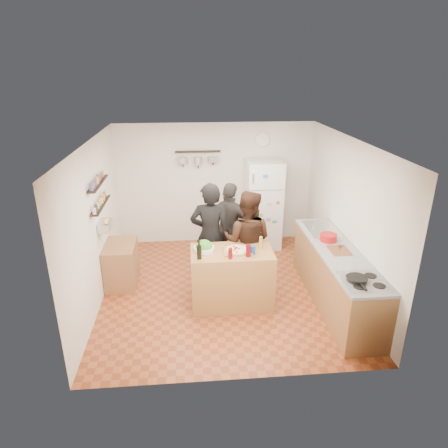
{
  "coord_description": "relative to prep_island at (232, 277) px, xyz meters",
  "views": [
    {
      "loc": [
        -0.53,
        -5.86,
        3.52
      ],
      "look_at": [
        0.0,
        0.1,
        1.15
      ],
      "focal_mm": 32.0,
      "sensor_mm": 36.0,
      "label": 1
    }
  ],
  "objects": [
    {
      "name": "spice_shelf_lower",
      "position": [
        -2.0,
        0.62,
        1.04
      ],
      "size": [
        0.12,
        1.0,
        0.02
      ],
      "primitive_type": "cube",
      "color": "black",
      "rests_on": "left_wall"
    },
    {
      "name": "pepper_mill",
      "position": [
        0.45,
        0.05,
        0.54
      ],
      "size": [
        0.05,
        0.05,
        0.16
      ],
      "primitive_type": "cylinder",
      "color": "#A88846",
      "rests_on": "prep_island"
    },
    {
      "name": "pizza_board",
      "position": [
        0.08,
        -0.02,
        0.47
      ],
      "size": [
        0.42,
        0.34,
        0.02
      ],
      "primitive_type": "cube",
      "color": "olive",
      "rests_on": "prep_island"
    },
    {
      "name": "wine_bottle",
      "position": [
        -0.5,
        -0.22,
        0.56
      ],
      "size": [
        0.07,
        0.07,
        0.21
      ],
      "primitive_type": "cylinder",
      "color": "black",
      "rests_on": "prep_island"
    },
    {
      "name": "produce_basket",
      "position": [
        -1.97,
        0.62,
        0.69
      ],
      "size": [
        0.18,
        0.35,
        0.14
      ],
      "primitive_type": "cube",
      "color": "silver",
      "rests_on": "left_wall"
    },
    {
      "name": "red_bowl",
      "position": [
        1.58,
        0.23,
        0.52
      ],
      "size": [
        0.27,
        0.27,
        0.11
      ],
      "primitive_type": "cylinder",
      "color": "#A91413",
      "rests_on": "counter_run"
    },
    {
      "name": "room_shell",
      "position": [
        -0.07,
        0.8,
        0.79
      ],
      "size": [
        4.2,
        4.2,
        4.2
      ],
      "color": "brown",
      "rests_on": "ground"
    },
    {
      "name": "sink",
      "position": [
        1.63,
        0.72,
        0.46
      ],
      "size": [
        0.5,
        0.8,
        0.03
      ],
      "primitive_type": "cube",
      "color": "silver",
      "rests_on": "counter_run"
    },
    {
      "name": "prep_island",
      "position": [
        0.0,
        0.0,
        0.0
      ],
      "size": [
        1.25,
        0.72,
        0.91
      ],
      "primitive_type": "cube",
      "color": "#A5723C",
      "rests_on": "floor"
    },
    {
      "name": "pot_rack",
      "position": [
        -0.42,
        2.42,
        1.49
      ],
      "size": [
        0.9,
        0.04,
        0.04
      ],
      "primitive_type": "cube",
      "color": "black",
      "rests_on": "back_wall"
    },
    {
      "name": "person_left",
      "position": [
        -0.29,
        0.62,
        0.45
      ],
      "size": [
        0.7,
        0.5,
        1.82
      ],
      "primitive_type": "imported",
      "rotation": [
        0.0,
        0.0,
        3.04
      ],
      "color": "black",
      "rests_on": "floor"
    },
    {
      "name": "counter_run",
      "position": [
        1.63,
        -0.13,
        -0.01
      ],
      "size": [
        0.63,
        2.63,
        0.9
      ],
      "primitive_type": "cube",
      "color": "#9E7042",
      "rests_on": "floor"
    },
    {
      "name": "wall_clock",
      "position": [
        0.88,
        2.5,
        1.69
      ],
      "size": [
        0.3,
        0.03,
        0.3
      ],
      "primitive_type": "cylinder",
      "rotation": [
        1.57,
        0.0,
        0.0
      ],
      "color": "silver",
      "rests_on": "back_wall"
    },
    {
      "name": "person_back",
      "position": [
        0.09,
        1.09,
        0.38
      ],
      "size": [
        1.04,
        0.85,
        1.66
      ],
      "primitive_type": "imported",
      "rotation": [
        0.0,
        0.0,
        2.59
      ],
      "color": "#292624",
      "rests_on": "floor"
    },
    {
      "name": "salt_canister",
      "position": [
        0.3,
        -0.12,
        0.52
      ],
      "size": [
        0.08,
        0.08,
        0.13
      ],
      "primitive_type": "cylinder",
      "color": "navy",
      "rests_on": "prep_island"
    },
    {
      "name": "fridge",
      "position": [
        0.88,
        2.17,
        0.45
      ],
      "size": [
        0.7,
        0.68,
        1.8
      ],
      "primitive_type": "cube",
      "color": "white",
      "rests_on": "floor"
    },
    {
      "name": "salad_bowl",
      "position": [
        -0.42,
        0.05,
        0.49
      ],
      "size": [
        0.31,
        0.31,
        0.06
      ],
      "primitive_type": "cylinder",
      "color": "silver",
      "rests_on": "prep_island"
    },
    {
      "name": "wine_glass_near",
      "position": [
        -0.05,
        -0.24,
        0.53
      ],
      "size": [
        0.06,
        0.06,
        0.15
      ],
      "primitive_type": "cylinder",
      "color": "#5F080D",
      "rests_on": "prep_island"
    },
    {
      "name": "pizza",
      "position": [
        0.08,
        -0.02,
        0.48
      ],
      "size": [
        0.34,
        0.34,
        0.02
      ],
      "primitive_type": "cylinder",
      "color": "beige",
      "rests_on": "pizza_board"
    },
    {
      "name": "cutting_board",
      "position": [
        1.63,
        -0.15,
        0.46
      ],
      "size": [
        0.3,
        0.4,
        0.02
      ],
      "primitive_type": "cube",
      "color": "brown",
      "rests_on": "counter_run"
    },
    {
      "name": "spice_shelf_upper",
      "position": [
        -2.0,
        0.62,
        1.4
      ],
      "size": [
        0.12,
        1.0,
        0.02
      ],
      "primitive_type": "cube",
      "color": "black",
      "rests_on": "left_wall"
    },
    {
      "name": "skillet",
      "position": [
        1.53,
        -1.05,
        0.49
      ],
      "size": [
        0.27,
        0.27,
        0.05
      ],
      "primitive_type": "cylinder",
      "color": "black",
      "rests_on": "stove_top"
    },
    {
      "name": "stove_top",
      "position": [
        1.63,
        -1.08,
        0.46
      ],
      "size": [
        0.6,
        0.62,
        0.02
      ],
      "primitive_type": "cube",
      "color": "white",
      "rests_on": "counter_run"
    },
    {
      "name": "person_center",
      "position": [
        0.3,
        0.48,
        0.4
      ],
      "size": [
        1.0,
        0.89,
        1.71
      ],
      "primitive_type": "imported",
      "rotation": [
        0.0,
        0.0,
        2.8
      ],
      "color": "black",
      "rests_on": "floor"
    },
    {
      "name": "side_table",
      "position": [
        -1.81,
        0.79,
        -0.09
      ],
      "size": [
        0.5,
        0.8,
        0.73
      ],
      "primitive_type": "cube",
      "color": "#9A6840",
      "rests_on": "floor"
    },
    {
      "name": "wine_glass_far",
      "position": [
        0.22,
        -0.2,
        0.55
      ],
      "size": [
        0.07,
        0.07,
        0.18
      ],
      "primitive_type": "cylinder",
      "color": "#59070E",
      "rests_on": "prep_island"
    }
  ]
}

